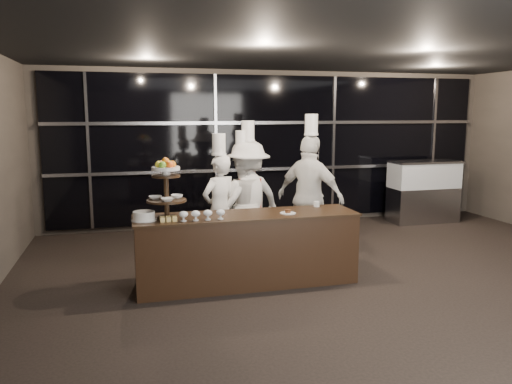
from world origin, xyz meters
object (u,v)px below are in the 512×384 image
object	(u,v)px
buffet_counter	(247,249)
display_stand	(166,184)
chef_b	(242,203)
chef_c	(248,199)
display_case	(424,188)
layer_cake	(144,216)
chef_d	(310,197)
chef_a	(220,207)

from	to	relation	value
buffet_counter	display_stand	bearing A→B (deg)	-179.99
chef_b	chef_c	size ratio (longest dim) A/B	0.93
buffet_counter	display_case	distance (m)	5.11
layer_cake	chef_b	world-z (taller)	chef_b
layer_cake	chef_b	xyz separation A→B (m)	(1.50, 1.29, -0.14)
display_case	chef_b	bearing A→B (deg)	-160.26
buffet_counter	chef_d	bearing A→B (deg)	36.23
chef_b	display_stand	bearing A→B (deg)	-134.77
chef_a	chef_b	xyz separation A→B (m)	(0.39, 0.24, -0.00)
buffet_counter	chef_b	size ratio (longest dim) A/B	1.47
chef_b	layer_cake	bearing A→B (deg)	-139.44
buffet_counter	display_case	size ratio (longest dim) A/B	2.07
chef_a	chef_b	bearing A→B (deg)	31.41
display_stand	chef_b	xyz separation A→B (m)	(1.23, 1.24, -0.51)
display_case	chef_a	size ratio (longest dim) A/B	0.72
buffet_counter	chef_a	distance (m)	1.08
chef_a	chef_d	world-z (taller)	chef_d
layer_cake	chef_d	world-z (taller)	chef_d
chef_a	layer_cake	bearing A→B (deg)	-136.69
buffet_counter	chef_a	bearing A→B (deg)	99.36
chef_c	layer_cake	bearing A→B (deg)	-141.40
buffet_counter	chef_d	world-z (taller)	chef_d
display_stand	display_case	xyz separation A→B (m)	(5.33, 2.71, -0.65)
chef_b	chef_d	bearing A→B (deg)	-20.99
layer_cake	chef_d	distance (m)	2.63
buffet_counter	layer_cake	xyz separation A→B (m)	(-1.28, -0.05, 0.51)
display_stand	layer_cake	distance (m)	0.46
buffet_counter	chef_c	world-z (taller)	chef_c
display_case	chef_a	distance (m)	4.81
buffet_counter	layer_cake	size ratio (longest dim) A/B	9.47
chef_d	buffet_counter	bearing A→B (deg)	-143.77
display_stand	layer_cake	bearing A→B (deg)	-169.78
chef_c	chef_d	bearing A→B (deg)	-22.22
layer_cake	chef_c	distance (m)	2.04
chef_a	chef_d	bearing A→B (deg)	-5.43
display_case	chef_d	world-z (taller)	chef_d
layer_cake	display_case	size ratio (longest dim) A/B	0.22
chef_b	chef_c	world-z (taller)	chef_c
layer_cake	chef_a	bearing A→B (deg)	43.31
buffet_counter	chef_c	distance (m)	1.34
layer_cake	display_stand	bearing A→B (deg)	10.22
buffet_counter	display_stand	world-z (taller)	display_stand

